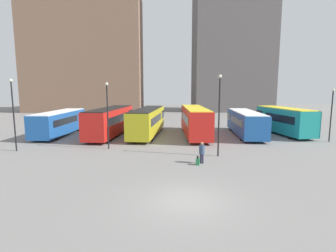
{
  "coord_description": "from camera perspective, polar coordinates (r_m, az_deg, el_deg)",
  "views": [
    {
      "loc": [
        -1.08,
        -12.27,
        5.49
      ],
      "look_at": [
        -0.61,
        14.75,
        1.65
      ],
      "focal_mm": 28.0,
      "sensor_mm": 36.0,
      "label": 1
    }
  ],
  "objects": [
    {
      "name": "building_block_right",
      "position": [
        70.46,
        13.94,
        21.53
      ],
      "size": [
        18.69,
        11.71,
        44.29
      ],
      "color": "#5B5656",
      "rests_on": "ground_plane"
    },
    {
      "name": "lamp_post_1",
      "position": [
        26.58,
        -30.64,
        3.08
      ],
      "size": [
        0.28,
        0.28,
        6.36
      ],
      "color": "black",
      "rests_on": "ground_plane"
    },
    {
      "name": "suitcase",
      "position": [
        19.35,
        6.49,
        -7.69
      ],
      "size": [
        0.33,
        0.42,
        0.7
      ],
      "rotation": [
        0.0,
        0.0,
        1.35
      ],
      "color": "#28844C",
      "rests_on": "ground_plane"
    },
    {
      "name": "lamp_post_2",
      "position": [
        21.48,
        11.08,
        3.49
      ],
      "size": [
        0.28,
        0.28,
        6.61
      ],
      "color": "black",
      "rests_on": "ground_plane"
    },
    {
      "name": "lamp_post_3",
      "position": [
        24.43,
        -13.03,
        3.3
      ],
      "size": [
        0.28,
        0.28,
        6.07
      ],
      "color": "black",
      "rests_on": "ground_plane"
    },
    {
      "name": "lamp_post_0",
      "position": [
        31.88,
        32.04,
        2.82
      ],
      "size": [
        0.28,
        0.28,
        5.51
      ],
      "color": "black",
      "rests_on": "ground_plane"
    },
    {
      "name": "bus_0",
      "position": [
        34.06,
        -22.48,
        0.81
      ],
      "size": [
        3.14,
        10.3,
        2.83
      ],
      "rotation": [
        0.0,
        0.0,
        1.51
      ],
      "color": "#1E56A3",
      "rests_on": "ground_plane"
    },
    {
      "name": "building_block_left",
      "position": [
        69.55,
        -17.58,
        14.63
      ],
      "size": [
        27.47,
        11.89,
        27.73
      ],
      "color": "#7F604C",
      "rests_on": "ground_plane"
    },
    {
      "name": "bus_3",
      "position": [
        31.02,
        5.86,
        1.23
      ],
      "size": [
        2.5,
        11.48,
        3.33
      ],
      "rotation": [
        0.0,
        0.0,
        1.57
      ],
      "color": "red",
      "rests_on": "ground_plane"
    },
    {
      "name": "bus_5",
      "position": [
        34.75,
        23.91,
        1.2
      ],
      "size": [
        3.77,
        9.48,
        3.23
      ],
      "rotation": [
        0.0,
        0.0,
        1.71
      ],
      "color": "#19847F",
      "rests_on": "ground_plane"
    },
    {
      "name": "ground_plane",
      "position": [
        13.49,
        3.82,
        -15.96
      ],
      "size": [
        160.0,
        160.0,
        0.0
      ],
      "primitive_type": "plane",
      "color": "slate"
    },
    {
      "name": "bus_2",
      "position": [
        31.45,
        -4.46,
        1.19
      ],
      "size": [
        3.94,
        11.94,
        3.16
      ],
      "rotation": [
        0.0,
        0.0,
        1.45
      ],
      "color": "gold",
      "rests_on": "ground_plane"
    },
    {
      "name": "traveler",
      "position": [
        19.59,
        7.38,
        -5.36
      ],
      "size": [
        0.5,
        0.5,
        1.61
      ],
      "rotation": [
        0.0,
        0.0,
        1.35
      ],
      "color": "#382D4C",
      "rests_on": "ground_plane"
    },
    {
      "name": "bus_4",
      "position": [
        32.57,
        16.5,
        0.8
      ],
      "size": [
        3.49,
        10.88,
        2.84
      ],
      "rotation": [
        0.0,
        0.0,
        1.49
      ],
      "color": "#1E56A3",
      "rests_on": "ground_plane"
    },
    {
      "name": "bus_1",
      "position": [
        31.86,
        -12.36,
        1.2
      ],
      "size": [
        3.88,
        11.88,
        3.26
      ],
      "rotation": [
        0.0,
        0.0,
        1.45
      ],
      "color": "red",
      "rests_on": "ground_plane"
    }
  ]
}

